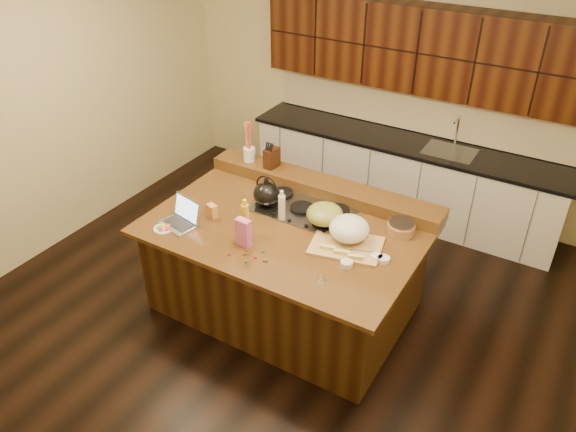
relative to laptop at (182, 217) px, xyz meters
The scene contains 31 objects.
room 0.98m from the laptop, 27.61° to the left, with size 5.52×5.02×2.72m.
island 1.05m from the laptop, 27.61° to the left, with size 2.40×1.60×0.92m.
back_ledge 1.38m from the laptop, 54.24° to the left, with size 2.40×0.30×0.12m, color black.
cooktop 1.09m from the laptop, 41.80° to the left, with size 0.92×0.52×0.05m.
back_counter 2.87m from the laptop, 67.28° to the left, with size 3.70×0.66×2.40m.
kettle 0.79m from the laptop, 49.38° to the left, with size 0.25×0.25×0.22m, color black.
green_bowl 1.26m from the laptop, 28.14° to the left, with size 0.32×0.32×0.18m, color olive.
laptop is the anchor object (origin of this frame).
oil_bottle 0.59m from the laptop, 17.87° to the left, with size 0.07×0.07×0.27m, color gold.
vinegar_bottle 0.89m from the laptop, 34.26° to the left, with size 0.06×0.06×0.25m, color silver.
wooden_tray 1.47m from the laptop, 19.01° to the left, with size 0.66×0.54×0.24m.
ramekin_a 1.54m from the laptop, ahead, with size 0.10×0.10×0.04m, color white.
ramekin_b 1.80m from the laptop, 12.51° to the left, with size 0.10×0.10×0.04m, color white.
ramekin_c 1.74m from the laptop, 12.80° to the left, with size 0.10×0.10×0.04m, color white.
strainer_bowl 1.92m from the laptop, 26.25° to the left, with size 0.24×0.24×0.09m, color #996B3F.
kitchen_timer 1.44m from the laptop, ahead, with size 0.08×0.08×0.07m, color silver.
pink_bag 0.66m from the laptop, ahead, with size 0.13×0.07×0.25m, color #D363A4.
candy_plate 0.19m from the laptop, 116.21° to the right, with size 0.18×0.18×0.01m, color white.
package_box 0.27m from the laptop, 50.52° to the left, with size 0.09×0.07×0.13m, color #C78746.
utensil_crock 1.13m from the laptop, 92.15° to the left, with size 0.12×0.12×0.14m, color white.
knife_block 1.16m from the laptop, 78.41° to the left, with size 0.10×0.16×0.20m, color black.
gumdrop_0 0.74m from the laptop, ahead, with size 0.02×0.02×0.02m, color red.
gumdrop_1 0.59m from the laptop, ahead, with size 0.02×0.02×0.02m, color #198C26.
gumdrop_2 0.85m from the laptop, ahead, with size 0.02×0.02×0.02m, color red.
gumdrop_3 0.86m from the laptop, ahead, with size 0.02×0.02×0.02m, color #198C26.
gumdrop_4 0.67m from the laptop, 15.67° to the right, with size 0.02×0.02×0.02m, color red.
gumdrop_5 0.83m from the laptop, 13.06° to the right, with size 0.02×0.02×0.02m, color #198C26.
gumdrop_6 0.94m from the laptop, ahead, with size 0.02×0.02×0.02m, color red.
gumdrop_7 0.95m from the laptop, ahead, with size 0.02×0.02×0.02m, color #198C26.
gumdrop_8 0.75m from the laptop, ahead, with size 0.02×0.02×0.02m, color red.
gumdrop_9 0.76m from the laptop, ahead, with size 0.02×0.02×0.02m, color #198C26.
Camera 1 is at (2.14, -3.51, 3.67)m, focal length 35.00 mm.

